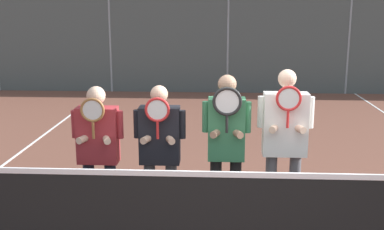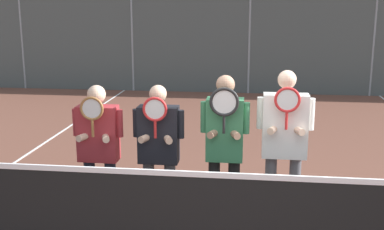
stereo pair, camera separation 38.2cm
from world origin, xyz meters
TOP-DOWN VIEW (x-y plane):
  - hill_distant at (0.00, 50.36)m, footprint 134.29×74.60m
  - clubhouse_building at (1.37, 17.50)m, footprint 19.65×5.50m
  - fence_back at (0.00, 9.79)m, footprint 21.03×0.06m
  - tennis_net at (0.00, 0.00)m, footprint 10.18×0.09m
  - court_line_left_sideline at (-3.78, 3.00)m, footprint 0.05×16.00m
  - player_leftmost at (-1.62, 0.69)m, footprint 0.59×0.34m
  - player_center_left at (-0.92, 0.69)m, footprint 0.58×0.34m
  - player_center_right at (-0.17, 0.68)m, footprint 0.54×0.34m
  - player_rightmost at (0.49, 0.80)m, footprint 0.63×0.34m
  - car_far_left at (-5.16, 12.77)m, footprint 4.61×2.06m
  - car_left_of_center at (-0.14, 12.52)m, footprint 4.05×1.99m

SIDE VIEW (x-z plane):
  - hill_distant at x=0.00m, z-range -13.06..13.06m
  - court_line_left_sideline at x=-3.78m, z-range 0.00..0.01m
  - tennis_net at x=0.00m, z-range -0.03..1.04m
  - car_far_left at x=-5.16m, z-range 0.03..1.71m
  - car_left_of_center at x=-0.14m, z-range 0.02..1.78m
  - player_leftmost at x=-1.62m, z-range 0.16..1.85m
  - player_center_left at x=-0.92m, z-range 0.15..1.85m
  - player_center_right at x=-0.17m, z-range 0.16..1.99m
  - player_rightmost at x=0.49m, z-range 0.17..2.05m
  - fence_back at x=0.00m, z-range 0.00..3.35m
  - clubhouse_building at x=1.37m, z-range 0.02..3.62m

